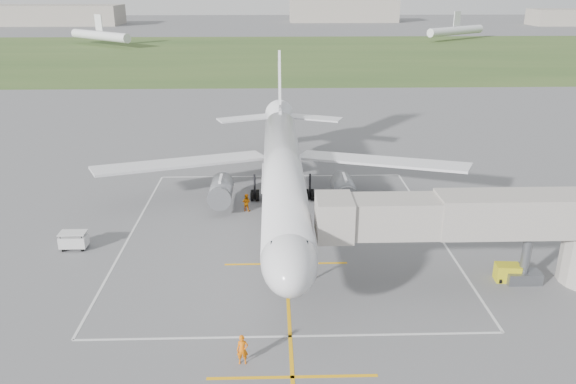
{
  "coord_description": "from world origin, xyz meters",
  "views": [
    {
      "loc": [
        -1.05,
        -50.73,
        21.6
      ],
      "look_at": [
        0.34,
        -4.0,
        4.0
      ],
      "focal_mm": 35.0,
      "sensor_mm": 36.0,
      "label": 1
    }
  ],
  "objects_px": {
    "jet_bridge": "(501,226)",
    "gpu_unit": "(507,273)",
    "baggage_cart": "(74,240)",
    "ramp_worker_nose": "(242,350)",
    "ramp_worker_wing": "(246,202)",
    "airliner": "(283,171)"
  },
  "relations": [
    {
      "from": "jet_bridge",
      "to": "gpu_unit",
      "type": "distance_m",
      "value": 4.26
    },
    {
      "from": "baggage_cart",
      "to": "gpu_unit",
      "type": "bearing_deg",
      "value": -10.22
    },
    {
      "from": "jet_bridge",
      "to": "baggage_cart",
      "type": "relative_size",
      "value": 10.44
    },
    {
      "from": "gpu_unit",
      "to": "ramp_worker_nose",
      "type": "bearing_deg",
      "value": -149.94
    },
    {
      "from": "gpu_unit",
      "to": "baggage_cart",
      "type": "bearing_deg",
      "value": 174.18
    },
    {
      "from": "ramp_worker_wing",
      "to": "jet_bridge",
      "type": "bearing_deg",
      "value": 165.12
    },
    {
      "from": "baggage_cart",
      "to": "ramp_worker_wing",
      "type": "distance_m",
      "value": 16.59
    },
    {
      "from": "jet_bridge",
      "to": "gpu_unit",
      "type": "height_order",
      "value": "jet_bridge"
    },
    {
      "from": "airliner",
      "to": "jet_bridge",
      "type": "height_order",
      "value": "airliner"
    },
    {
      "from": "ramp_worker_wing",
      "to": "ramp_worker_nose",
      "type": "bearing_deg",
      "value": 114.46
    },
    {
      "from": "airliner",
      "to": "ramp_worker_nose",
      "type": "bearing_deg",
      "value": -97.17
    },
    {
      "from": "airliner",
      "to": "ramp_worker_wing",
      "type": "relative_size",
      "value": 26.02
    },
    {
      "from": "airliner",
      "to": "jet_bridge",
      "type": "bearing_deg",
      "value": -42.19
    },
    {
      "from": "airliner",
      "to": "baggage_cart",
      "type": "height_order",
      "value": "airliner"
    },
    {
      "from": "airliner",
      "to": "ramp_worker_wing",
      "type": "xyz_separation_m",
      "value": [
        -3.68,
        0.68,
        -3.49
      ]
    },
    {
      "from": "gpu_unit",
      "to": "ramp_worker_wing",
      "type": "distance_m",
      "value": 25.25
    },
    {
      "from": "ramp_worker_nose",
      "to": "gpu_unit",
      "type": "bearing_deg",
      "value": 23.23
    },
    {
      "from": "jet_bridge",
      "to": "ramp_worker_nose",
      "type": "relative_size",
      "value": 12.2
    },
    {
      "from": "baggage_cart",
      "to": "jet_bridge",
      "type": "bearing_deg",
      "value": -11.06
    },
    {
      "from": "baggage_cart",
      "to": "ramp_worker_nose",
      "type": "relative_size",
      "value": 1.17
    },
    {
      "from": "gpu_unit",
      "to": "ramp_worker_nose",
      "type": "height_order",
      "value": "ramp_worker_nose"
    },
    {
      "from": "baggage_cart",
      "to": "ramp_worker_wing",
      "type": "relative_size",
      "value": 1.25
    }
  ]
}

